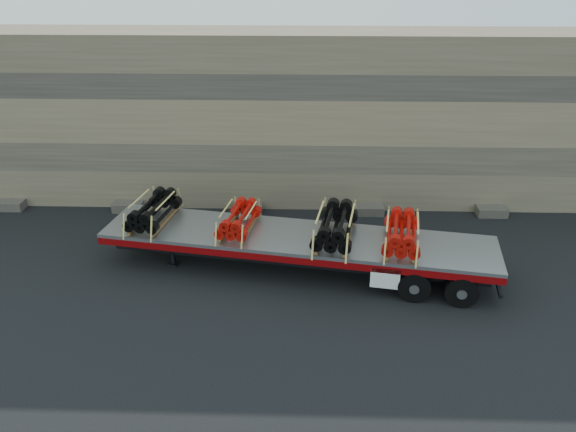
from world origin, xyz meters
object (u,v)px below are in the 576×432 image
Objects in this scene: bundle_midfront at (239,220)px; bundle_midrear at (335,227)px; trailer at (296,252)px; bundle_rear at (402,234)px; bundle_front at (154,211)px.

bundle_midfront is 3.25m from bundle_midrear.
trailer is 2.21m from bundle_midfront.
bundle_midrear reaches higher than bundle_rear.
bundle_midfront is at bearing 0.00° from bundle_front.
trailer is 3.57m from bundle_rear.
bundle_midfront is at bearing 180.00° from trailer.
bundle_rear is (5.29, -0.90, 0.03)m from bundle_midfront.
bundle_midfront reaches higher than trailer.
trailer is at bearing -0.00° from bundle_midfront.
trailer is 1.69m from bundle_midrear.
bundle_front is 1.02× the size of bundle_rear.
bundle_midrear is (1.27, -0.21, 1.10)m from trailer.
bundle_front is at bearing 180.00° from bundle_midrear.
bundle_midrear reaches higher than bundle_midfront.
bundle_midfront is 5.37m from bundle_rear.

